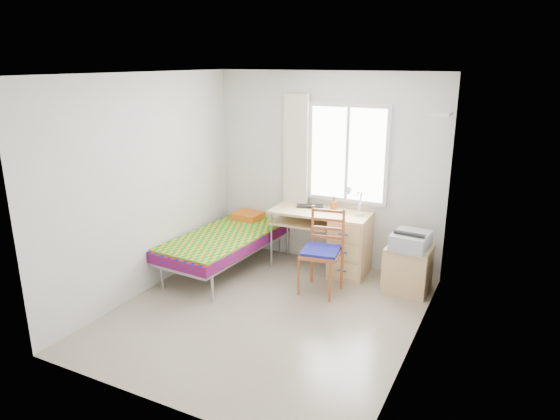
# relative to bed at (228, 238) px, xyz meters

# --- Properties ---
(floor) EXTENTS (3.50, 3.50, 0.00)m
(floor) POSITION_rel_bed_xyz_m (1.07, -0.93, -0.42)
(floor) COLOR #BCAD93
(floor) RESTS_ON ground
(ceiling) EXTENTS (3.50, 3.50, 0.00)m
(ceiling) POSITION_rel_bed_xyz_m (1.07, -0.93, 2.18)
(ceiling) COLOR white
(ceiling) RESTS_ON wall_back
(wall_back) EXTENTS (3.20, 0.00, 3.20)m
(wall_back) POSITION_rel_bed_xyz_m (1.07, 0.82, 0.88)
(wall_back) COLOR silver
(wall_back) RESTS_ON ground
(wall_left) EXTENTS (0.00, 3.50, 3.50)m
(wall_left) POSITION_rel_bed_xyz_m (-0.53, -0.93, 0.88)
(wall_left) COLOR silver
(wall_left) RESTS_ON ground
(wall_right) EXTENTS (0.00, 3.50, 3.50)m
(wall_right) POSITION_rel_bed_xyz_m (2.67, -0.93, 0.88)
(wall_right) COLOR silver
(wall_right) RESTS_ON ground
(window) EXTENTS (1.10, 0.04, 1.30)m
(window) POSITION_rel_bed_xyz_m (1.37, 0.79, 1.13)
(window) COLOR white
(window) RESTS_ON wall_back
(curtain) EXTENTS (0.35, 0.05, 1.70)m
(curtain) POSITION_rel_bed_xyz_m (0.65, 0.75, 1.03)
(curtain) COLOR beige
(curtain) RESTS_ON wall_back
(floating_shelf) EXTENTS (0.20, 0.32, 0.03)m
(floating_shelf) POSITION_rel_bed_xyz_m (2.56, 0.47, 1.73)
(floating_shelf) COLOR white
(floating_shelf) RESTS_ON wall_right
(bed) EXTENTS (1.06, 2.05, 0.86)m
(bed) POSITION_rel_bed_xyz_m (0.00, 0.00, 0.00)
(bed) COLOR #9A9DA2
(bed) RESTS_ON floor
(desk) EXTENTS (1.33, 0.65, 0.81)m
(desk) POSITION_rel_bed_xyz_m (1.48, 0.51, 0.02)
(desk) COLOR #E0C876
(desk) RESTS_ON floor
(chair) EXTENTS (0.52, 0.52, 1.04)m
(chair) POSITION_rel_bed_xyz_m (1.42, -0.10, 0.16)
(chair) COLOR #A64320
(chair) RESTS_ON floor
(cabinet) EXTENTS (0.54, 0.48, 0.57)m
(cabinet) POSITION_rel_bed_xyz_m (2.35, 0.35, -0.13)
(cabinet) COLOR tan
(cabinet) RESTS_ON floor
(printer) EXTENTS (0.44, 0.50, 0.20)m
(printer) POSITION_rel_bed_xyz_m (2.36, 0.32, 0.25)
(printer) COLOR #AFB2B8
(printer) RESTS_ON cabinet
(laptop) EXTENTS (0.42, 0.35, 0.03)m
(laptop) POSITION_rel_bed_xyz_m (0.95, 0.57, 0.41)
(laptop) COLOR black
(laptop) RESTS_ON desk
(pen_cup) EXTENTS (0.11, 0.11, 0.11)m
(pen_cup) POSITION_rel_bed_xyz_m (1.25, 0.66, 0.45)
(pen_cup) COLOR orange
(pen_cup) RESTS_ON desk
(task_lamp) EXTENTS (0.22, 0.32, 0.40)m
(task_lamp) POSITION_rel_bed_xyz_m (1.58, 0.44, 0.65)
(task_lamp) COLOR white
(task_lamp) RESTS_ON desk
(book) EXTENTS (0.29, 0.32, 0.02)m
(book) POSITION_rel_bed_xyz_m (0.88, 0.50, 0.17)
(book) COLOR gray
(book) RESTS_ON desk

